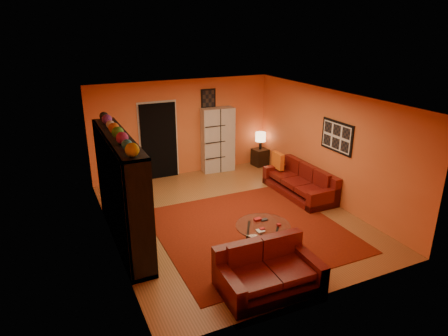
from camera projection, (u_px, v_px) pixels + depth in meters
name	position (u px, v px, depth m)	size (l,w,h in m)	color
floor	(231.00, 217.00, 8.71)	(6.00, 6.00, 0.00)	brown
ceiling	(231.00, 98.00, 7.82)	(6.00, 6.00, 0.00)	white
wall_back	(183.00, 128.00, 10.82)	(6.00, 6.00, 0.00)	orange
wall_front	(322.00, 222.00, 5.71)	(6.00, 6.00, 0.00)	orange
wall_left	(108.00, 179.00, 7.28)	(6.00, 6.00, 0.00)	orange
wall_right	(328.00, 146.00, 9.25)	(6.00, 6.00, 0.00)	orange
rug	(250.00, 230.00, 8.15)	(3.60, 3.60, 0.01)	#5D150A
doorway	(159.00, 141.00, 10.61)	(0.95, 0.10, 2.04)	black
wall_art_right	(337.00, 137.00, 8.89)	(0.03, 1.00, 0.70)	black
wall_art_back	(208.00, 98.00, 10.84)	(0.42, 0.03, 0.52)	black
entertainment_unit	(122.00, 190.00, 7.45)	(0.45, 3.00, 2.10)	black
tv	(124.00, 192.00, 7.48)	(0.13, 1.00, 0.57)	black
sofa	(302.00, 183.00, 9.80)	(0.86, 2.06, 0.85)	#540C0B
loveseat	(267.00, 270.00, 6.35)	(1.61, 0.99, 0.85)	#540C0B
throw_pillow	(278.00, 161.00, 10.31)	(0.12, 0.42, 0.42)	orange
coffee_table	(263.00, 228.00, 7.29)	(1.01, 1.01, 0.50)	silver
storage_cabinet	(218.00, 140.00, 11.16)	(0.90, 0.40, 1.81)	beige
bowl_chair	(138.00, 189.00, 9.37)	(0.70, 0.70, 0.57)	black
side_table	(260.00, 157.00, 11.79)	(0.40, 0.40, 0.50)	black
table_lamp	(261.00, 137.00, 11.58)	(0.30, 0.30, 0.50)	black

